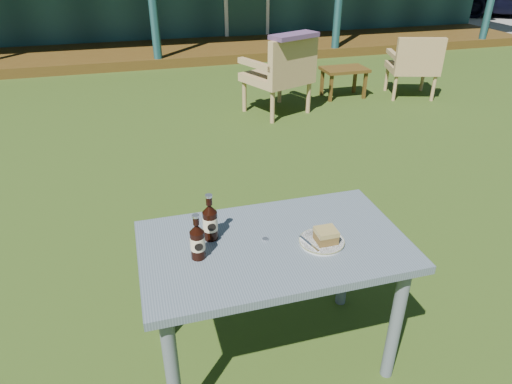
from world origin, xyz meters
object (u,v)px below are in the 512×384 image
object	(u,v)px
armchair_right	(414,63)
cake_slice	(326,235)
cafe_table	(274,260)
plate	(322,241)
cola_bottle_far	(197,241)
armchair_left	(282,71)
cola_bottle_near	(210,221)
side_table	(344,72)

from	to	relation	value
armchair_right	cake_slice	bearing A→B (deg)	-127.71
cafe_table	plate	bearing A→B (deg)	-17.04
plate	armchair_right	distance (m)	4.87
cake_slice	cola_bottle_far	bearing A→B (deg)	174.38
plate	armchair_left	bearing A→B (deg)	73.98
cola_bottle_near	armchair_left	distance (m)	3.82
side_table	cake_slice	bearing A→B (deg)	-116.87
armchair_left	cafe_table	bearing A→B (deg)	-109.23
cola_bottle_far	side_table	world-z (taller)	cola_bottle_far
plate	cake_slice	world-z (taller)	cake_slice
cola_bottle_far	armchair_right	distance (m)	5.20
cake_slice	cola_bottle_far	xyz separation A→B (m)	(-0.56, 0.06, 0.04)
plate	cake_slice	xyz separation A→B (m)	(0.01, -0.01, 0.04)
cafe_table	cake_slice	distance (m)	0.27
cake_slice	cola_bottle_far	size ratio (longest dim) A/B	0.43
cake_slice	cola_bottle_near	size ratio (longest dim) A/B	0.41
cafe_table	cola_bottle_far	bearing A→B (deg)	-177.13
cola_bottle_far	armchair_right	world-z (taller)	cola_bottle_far
armchair_right	cola_bottle_near	bearing A→B (deg)	-133.35
cola_bottle_far	armchair_right	bearing A→B (deg)	46.99
cafe_table	armchair_right	distance (m)	4.95
plate	side_table	distance (m)	4.63
cafe_table	cola_bottle_near	distance (m)	0.35
cola_bottle_far	armchair_left	world-z (taller)	armchair_left
cake_slice	armchair_right	size ratio (longest dim) A/B	0.11
plate	cake_slice	distance (m)	0.04
armchair_left	armchair_right	bearing A→B (deg)	5.08
cafe_table	side_table	size ratio (longest dim) A/B	2.00
armchair_left	cola_bottle_near	bearing A→B (deg)	-113.57
plate	cola_bottle_far	world-z (taller)	cola_bottle_far
cola_bottle_near	side_table	bearing A→B (deg)	56.83
cake_slice	side_table	world-z (taller)	cake_slice
cafe_table	armchair_left	distance (m)	3.82
cake_slice	armchair_right	bearing A→B (deg)	52.29
cake_slice	armchair_left	bearing A→B (deg)	74.22
plate	armchair_right	xyz separation A→B (m)	(2.99, 3.84, -0.26)
armchair_left	armchair_right	world-z (taller)	armchair_left
cafe_table	cola_bottle_far	distance (m)	0.39
cola_bottle_near	cola_bottle_far	xyz separation A→B (m)	(-0.08, -0.13, -0.01)
cake_slice	side_table	bearing A→B (deg)	63.13
cola_bottle_near	cola_bottle_far	world-z (taller)	cola_bottle_near
side_table	armchair_right	bearing A→B (deg)	-16.90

